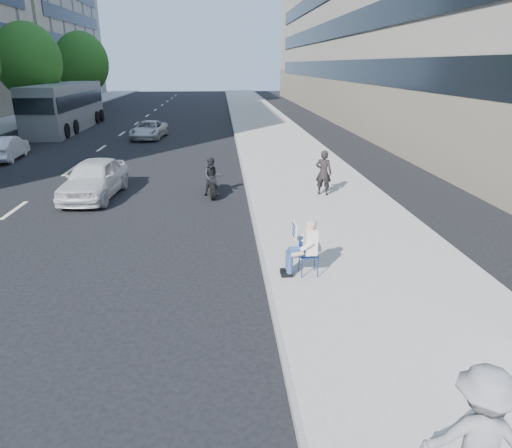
{
  "coord_description": "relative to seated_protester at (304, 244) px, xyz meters",
  "views": [
    {
      "loc": [
        0.51,
        -7.21,
        4.64
      ],
      "look_at": [
        1.32,
        3.43,
        0.9
      ],
      "focal_mm": 32.0,
      "sensor_mm": 36.0,
      "label": 1
    }
  ],
  "objects": [
    {
      "name": "jogger",
      "position": [
        0.78,
        -5.8,
        0.13
      ],
      "size": [
        1.23,
        0.89,
        1.71
      ],
      "primitive_type": "imported",
      "rotation": [
        0.0,
        0.0,
        2.89
      ],
      "color": "slate",
      "rests_on": "near_sidewalk"
    },
    {
      "name": "bus",
      "position": [
        -13.22,
        26.44,
        0.76
      ],
      "size": [
        2.76,
        12.07,
        3.3
      ],
      "rotation": [
        0.0,
        0.0,
        0.01
      ],
      "color": "slate",
      "rests_on": "ground"
    },
    {
      "name": "seated_protester",
      "position": [
        0.0,
        0.0,
        0.0
      ],
      "size": [
        0.83,
        1.11,
        1.31
      ],
      "color": "navy",
      "rests_on": "near_sidewalk"
    },
    {
      "name": "ground",
      "position": [
        -2.29,
        -2.08,
        -0.87
      ],
      "size": [
        160.0,
        160.0,
        0.0
      ],
      "primitive_type": "plane",
      "color": "black",
      "rests_on": "ground"
    },
    {
      "name": "tree_far_d",
      "position": [
        -15.99,
        27.92,
        4.01
      ],
      "size": [
        4.8,
        4.8,
        7.65
      ],
      "color": "#382616",
      "rests_on": "ground"
    },
    {
      "name": "tree_far_e",
      "position": [
        -15.99,
        41.92,
        3.91
      ],
      "size": [
        5.4,
        5.4,
        7.89
      ],
      "color": "#382616",
      "rests_on": "ground"
    },
    {
      "name": "near_sidewalk",
      "position": [
        1.71,
        17.92,
        -0.8
      ],
      "size": [
        5.0,
        120.0,
        0.15
      ],
      "primitive_type": "cube",
      "color": "gray",
      "rests_on": "ground"
    },
    {
      "name": "white_sedan_far",
      "position": [
        -6.53,
        21.62,
        -0.31
      ],
      "size": [
        2.26,
        4.2,
        1.12
      ],
      "primitive_type": "imported",
      "rotation": [
        0.0,
        0.0,
        -0.1
      ],
      "color": "silver",
      "rests_on": "ground"
    },
    {
      "name": "pedestrian_woman",
      "position": [
        1.86,
        6.55,
        0.09
      ],
      "size": [
        0.7,
        0.61,
        1.63
      ],
      "primitive_type": "imported",
      "rotation": [
        0.0,
        0.0,
        2.68
      ],
      "color": "black",
      "rests_on": "near_sidewalk"
    },
    {
      "name": "white_sedan_mid",
      "position": [
        -12.81,
        14.88,
        -0.27
      ],
      "size": [
        1.61,
        3.79,
        1.22
      ],
      "primitive_type": "imported",
      "rotation": [
        0.0,
        0.0,
        3.23
      ],
      "color": "silver",
      "rests_on": "ground"
    },
    {
      "name": "white_sedan_near",
      "position": [
        -6.45,
        7.37,
        -0.17
      ],
      "size": [
        1.98,
        4.25,
        1.41
      ],
      "primitive_type": "imported",
      "rotation": [
        0.0,
        0.0,
        -0.08
      ],
      "color": "silver",
      "rests_on": "ground"
    },
    {
      "name": "motorcycle",
      "position": [
        -2.15,
        7.29,
        -0.24
      ],
      "size": [
        0.75,
        2.05,
        1.42
      ],
      "rotation": [
        0.0,
        0.0,
        0.12
      ],
      "color": "black",
      "rests_on": "ground"
    }
  ]
}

